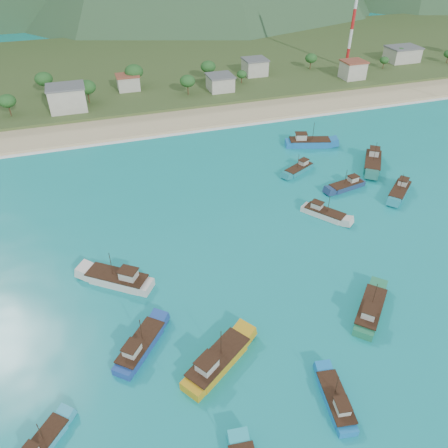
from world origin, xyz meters
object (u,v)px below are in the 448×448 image
object	(u,v)px
boat_16	(140,347)
boat_1	(370,311)
radio_tower	(355,9)
boat_26	(308,143)
boat_0	(217,362)
boat_22	(324,214)
boat_12	(336,401)
boat_9	(119,280)
boat_24	(400,191)
boat_8	(373,163)
boat_13	(299,169)
boat_18	(41,447)
boat_20	(346,186)

from	to	relation	value
boat_16	boat_1	bearing A→B (deg)	33.37
radio_tower	boat_26	world-z (taller)	radio_tower
boat_1	radio_tower	bearing A→B (deg)	105.86
boat_1	boat_26	world-z (taller)	boat_26
boat_0	boat_22	distance (m)	44.31
boat_12	boat_9	bearing A→B (deg)	136.19
boat_16	boat_9	bearing A→B (deg)	135.15
boat_1	boat_12	world-z (taller)	boat_1
boat_0	boat_24	world-z (taller)	boat_0
boat_8	boat_13	bearing A→B (deg)	26.29
boat_18	boat_22	bearing A→B (deg)	72.49
boat_22	boat_26	world-z (taller)	boat_26
boat_1	boat_18	xyz separation A→B (m)	(-50.82, -6.57, -0.29)
boat_8	boat_24	bearing A→B (deg)	118.21
boat_24	boat_26	size ratio (longest dim) A/B	0.76
boat_0	boat_8	bearing A→B (deg)	94.93
boat_12	boat_18	bearing A→B (deg)	-179.99
boat_12	boat_20	distance (m)	57.49
radio_tower	boat_12	bearing A→B (deg)	-121.19
boat_8	boat_20	bearing A→B (deg)	67.98
boat_0	boat_1	world-z (taller)	boat_0
boat_12	boat_18	distance (m)	37.92
boat_12	boat_13	world-z (taller)	boat_13
radio_tower	boat_0	bearing A→B (deg)	-127.64
boat_1	boat_20	distance (m)	40.12
radio_tower	boat_12	size ratio (longest dim) A/B	4.58
boat_26	boat_24	bearing A→B (deg)	32.88
boat_13	boat_26	distance (m)	15.34
radio_tower	boat_16	xyz separation A→B (m)	(-102.08, -112.94, -22.46)
boat_0	boat_20	bearing A→B (deg)	96.62
boat_16	boat_0	bearing A→B (deg)	8.36
boat_13	boat_18	bearing A→B (deg)	104.42
boat_12	boat_22	size ratio (longest dim) A/B	1.00
boat_18	boat_22	world-z (taller)	boat_22
boat_1	boat_12	size ratio (longest dim) A/B	1.08
radio_tower	boat_20	xyz separation A→B (m)	(-48.01, -81.23, -22.57)
radio_tower	boat_1	size ratio (longest dim) A/B	4.26
boat_0	boat_24	xyz separation A→B (m)	(54.31, 31.92, -0.19)
boat_1	boat_16	world-z (taller)	boat_1
boat_12	boat_22	bearing A→B (deg)	72.45
boat_1	boat_22	distance (m)	28.29
radio_tower	boat_8	bearing A→B (deg)	-115.99
boat_18	boat_16	bearing A→B (deg)	80.06
radio_tower	boat_24	distance (m)	97.73
boat_20	boat_22	distance (m)	13.82
boat_13	boat_26	world-z (taller)	boat_26
boat_8	boat_0	bearing A→B (deg)	74.83
boat_13	boat_16	xyz separation A→B (m)	(-46.97, -42.58, 0.15)
boat_0	boat_26	world-z (taller)	boat_26
boat_16	boat_18	world-z (taller)	boat_16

